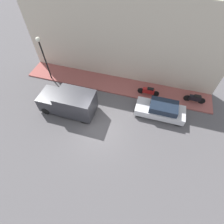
{
  "coord_description": "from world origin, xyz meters",
  "views": [
    {
      "loc": [
        -6.81,
        -3.09,
        11.48
      ],
      "look_at": [
        1.35,
        -0.72,
        0.6
      ],
      "focal_mm": 28.0,
      "sensor_mm": 36.0,
      "label": 1
    }
  ],
  "objects_px": {
    "parked_car": "(161,110)",
    "motorcycle_black": "(195,98)",
    "motorcycle_red": "(149,91)",
    "delivery_van": "(68,102)",
    "streetlamp": "(42,51)"
  },
  "relations": [
    {
      "from": "streetlamp",
      "to": "delivery_van",
      "type": "bearing_deg",
      "value": -132.11
    },
    {
      "from": "parked_car",
      "to": "motorcycle_black",
      "type": "distance_m",
      "value": 3.37
    },
    {
      "from": "parked_car",
      "to": "streetlamp",
      "type": "relative_size",
      "value": 0.94
    },
    {
      "from": "motorcycle_black",
      "to": "streetlamp",
      "type": "bearing_deg",
      "value": 92.7
    },
    {
      "from": "parked_car",
      "to": "motorcycle_black",
      "type": "bearing_deg",
      "value": -51.67
    },
    {
      "from": "delivery_van",
      "to": "motorcycle_black",
      "type": "distance_m",
      "value": 10.56
    },
    {
      "from": "motorcycle_black",
      "to": "streetlamp",
      "type": "height_order",
      "value": "streetlamp"
    },
    {
      "from": "delivery_van",
      "to": "streetlamp",
      "type": "xyz_separation_m",
      "value": [
        3.09,
        3.42,
        2.06
      ]
    },
    {
      "from": "delivery_van",
      "to": "streetlamp",
      "type": "bearing_deg",
      "value": 47.89
    },
    {
      "from": "parked_car",
      "to": "motorcycle_red",
      "type": "bearing_deg",
      "value": 34.19
    },
    {
      "from": "delivery_van",
      "to": "motorcycle_red",
      "type": "bearing_deg",
      "value": -59.64
    },
    {
      "from": "delivery_van",
      "to": "motorcycle_black",
      "type": "height_order",
      "value": "delivery_van"
    },
    {
      "from": "motorcycle_black",
      "to": "motorcycle_red",
      "type": "distance_m",
      "value": 3.91
    },
    {
      "from": "motorcycle_black",
      "to": "motorcycle_red",
      "type": "bearing_deg",
      "value": 93.29
    },
    {
      "from": "delivery_van",
      "to": "streetlamp",
      "type": "distance_m",
      "value": 5.04
    }
  ]
}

